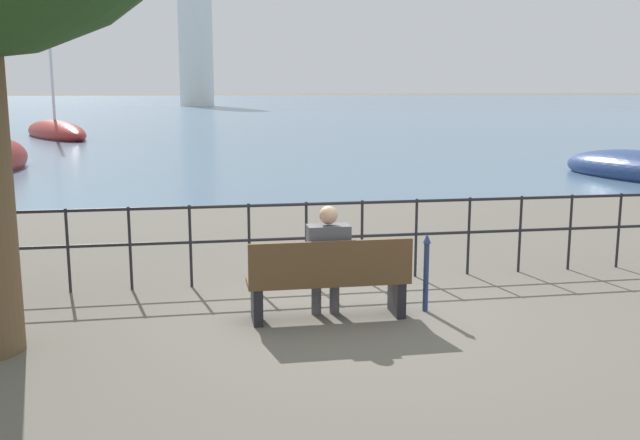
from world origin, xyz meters
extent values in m
plane|color=#605B51|center=(0.00, 0.00, 0.00)|extent=(1000.00, 1000.00, 0.00)
cube|color=slate|center=(0.00, 157.81, 0.00)|extent=(600.00, 300.00, 0.01)
cube|color=brown|center=(0.00, 0.00, 0.42)|extent=(1.75, 0.45, 0.05)
cube|color=brown|center=(0.00, -0.21, 0.68)|extent=(1.75, 0.04, 0.45)
cube|color=black|center=(-0.78, 0.00, 0.20)|extent=(0.10, 0.41, 0.40)
cube|color=black|center=(0.78, 0.00, 0.20)|extent=(0.10, 0.41, 0.40)
cylinder|color=#4C4C51|center=(-0.10, 0.16, 0.23)|extent=(0.11, 0.11, 0.45)
cylinder|color=#4C4C51|center=(0.10, 0.16, 0.23)|extent=(0.11, 0.11, 0.45)
cube|color=#4C4C51|center=(0.00, 0.07, 0.50)|extent=(0.39, 0.26, 0.14)
cube|color=#4C4C51|center=(0.00, -0.02, 0.74)|extent=(0.45, 0.24, 0.59)
sphere|color=tan|center=(0.00, -0.02, 1.14)|extent=(0.20, 0.20, 0.20)
cylinder|color=black|center=(-3.68, 1.51, 0.53)|extent=(0.04, 0.04, 1.05)
cylinder|color=black|center=(-2.94, 1.51, 0.53)|extent=(0.04, 0.04, 1.05)
cylinder|color=black|center=(-2.21, 1.51, 0.53)|extent=(0.04, 0.04, 1.05)
cylinder|color=black|center=(-1.47, 1.51, 0.53)|extent=(0.04, 0.04, 1.05)
cylinder|color=black|center=(-0.74, 1.51, 0.53)|extent=(0.04, 0.04, 1.05)
cylinder|color=black|center=(0.00, 1.51, 0.53)|extent=(0.04, 0.04, 1.05)
cylinder|color=black|center=(0.74, 1.51, 0.53)|extent=(0.04, 0.04, 1.05)
cylinder|color=black|center=(1.47, 1.51, 0.53)|extent=(0.04, 0.04, 1.05)
cylinder|color=black|center=(2.21, 1.51, 0.53)|extent=(0.04, 0.04, 1.05)
cylinder|color=black|center=(2.94, 1.51, 0.53)|extent=(0.04, 0.04, 1.05)
cylinder|color=black|center=(3.68, 1.51, 0.53)|extent=(0.04, 0.04, 1.05)
cylinder|color=black|center=(4.41, 1.51, 0.53)|extent=(0.04, 0.04, 1.05)
cylinder|color=black|center=(0.00, 1.51, 1.02)|extent=(10.29, 0.04, 0.04)
cylinder|color=black|center=(0.00, 1.51, 0.58)|extent=(10.29, 0.04, 0.04)
cylinder|color=navy|center=(1.12, 0.05, 0.39)|extent=(0.06, 0.06, 0.78)
cone|color=navy|center=(1.12, 0.05, 0.84)|extent=(0.09, 0.09, 0.11)
ellipsoid|color=maroon|center=(-8.51, 31.84, 0.26)|extent=(5.37, 8.81, 1.30)
cylinder|color=silver|center=(-8.51, 31.84, 5.41)|extent=(0.14, 0.14, 9.51)
cylinder|color=white|center=(-0.73, 106.07, 11.95)|extent=(5.21, 5.21, 23.91)
camera|label=1|loc=(-1.38, -7.35, 2.46)|focal=40.00mm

